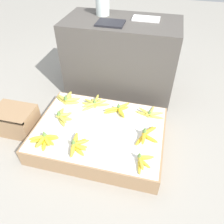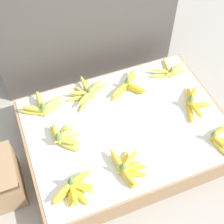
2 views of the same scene
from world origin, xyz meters
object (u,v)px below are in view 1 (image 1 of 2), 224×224
at_px(banana_bunch_middle_left, 62,116).
at_px(foam_tray_white, 146,19).
at_px(glass_jar, 103,4).
at_px(banana_bunch_front_midleft, 77,145).
at_px(banana_bunch_back_midright, 118,110).
at_px(wooden_crate, 16,120).
at_px(banana_bunch_front_left, 44,140).
at_px(banana_bunch_front_right, 143,161).
at_px(banana_bunch_back_right, 150,113).
at_px(banana_bunch_back_left, 67,99).
at_px(banana_bunch_middle_right, 146,135).
at_px(banana_bunch_back_midleft, 94,103).

relative_size(banana_bunch_middle_left, foam_tray_white, 0.83).
distance_m(glass_jar, foam_tray_white, 0.45).
relative_size(banana_bunch_front_midleft, banana_bunch_back_midright, 1.05).
height_order(wooden_crate, banana_bunch_front_midleft, banana_bunch_front_midleft).
height_order(banana_bunch_front_left, glass_jar, glass_jar).
bearing_deg(banana_bunch_front_left, glass_jar, 82.68).
bearing_deg(wooden_crate, banana_bunch_back_midright, 17.42).
xyz_separation_m(banana_bunch_front_right, banana_bunch_back_midright, (-0.29, 0.51, 0.00)).
xyz_separation_m(wooden_crate, banana_bunch_back_right, (1.19, 0.31, 0.07)).
height_order(banana_bunch_front_right, banana_bunch_back_left, banana_bunch_back_left).
bearing_deg(banana_bunch_middle_right, banana_bunch_front_left, -162.47).
bearing_deg(banana_bunch_front_right, banana_bunch_middle_right, 92.08).
relative_size(banana_bunch_back_right, glass_jar, 1.30).
distance_m(banana_bunch_front_left, banana_bunch_middle_right, 0.81).
xyz_separation_m(glass_jar, foam_tray_white, (0.44, -0.04, -0.09)).
relative_size(banana_bunch_middle_right, glass_jar, 1.24).
xyz_separation_m(wooden_crate, banana_bunch_back_left, (0.39, 0.31, 0.08)).
height_order(banana_bunch_back_midleft, foam_tray_white, foam_tray_white).
distance_m(banana_bunch_back_midleft, glass_jar, 0.97).
relative_size(banana_bunch_front_left, banana_bunch_back_left, 0.82).
xyz_separation_m(banana_bunch_back_midright, glass_jar, (-0.33, 0.71, 0.69)).
relative_size(banana_bunch_middle_left, banana_bunch_back_midleft, 0.77).
distance_m(banana_bunch_middle_right, banana_bunch_back_right, 0.28).
xyz_separation_m(banana_bunch_front_left, banana_bunch_middle_right, (0.77, 0.24, 0.00)).
relative_size(banana_bunch_back_midleft, banana_bunch_back_right, 1.05).
xyz_separation_m(banana_bunch_back_right, glass_jar, (-0.62, 0.69, 0.70)).
xyz_separation_m(banana_bunch_front_right, banana_bunch_middle_left, (-0.75, 0.30, 0.01)).
xyz_separation_m(banana_bunch_front_midleft, glass_jar, (-0.11, 1.20, 0.69)).
bearing_deg(foam_tray_white, banana_bunch_middle_right, -79.10).
bearing_deg(banana_bunch_back_left, glass_jar, 75.47).
height_order(wooden_crate, glass_jar, glass_jar).
bearing_deg(banana_bunch_back_midleft, banana_bunch_middle_right, -29.14).
bearing_deg(foam_tray_white, banana_bunch_front_left, -116.82).
bearing_deg(glass_jar, banana_bunch_middle_right, -57.43).
height_order(banana_bunch_middle_right, banana_bunch_back_midleft, banana_bunch_middle_right).
bearing_deg(glass_jar, banana_bunch_front_midleft, -84.63).
xyz_separation_m(banana_bunch_front_left, banana_bunch_back_midright, (0.49, 0.50, 0.00)).
distance_m(banana_bunch_middle_right, banana_bunch_back_left, 0.84).
height_order(banana_bunch_front_left, banana_bunch_front_midleft, banana_bunch_front_left).
distance_m(banana_bunch_front_left, banana_bunch_front_midleft, 0.27).
relative_size(banana_bunch_back_midright, foam_tray_white, 0.86).
height_order(wooden_crate, banana_bunch_front_right, banana_bunch_front_right).
height_order(banana_bunch_back_midright, glass_jar, glass_jar).
bearing_deg(banana_bunch_front_left, banana_bunch_back_midright, 45.48).
relative_size(banana_bunch_back_midright, glass_jar, 1.10).
relative_size(banana_bunch_middle_left, banana_bunch_back_midright, 0.96).
bearing_deg(banana_bunch_front_left, banana_bunch_front_midleft, 2.01).
bearing_deg(glass_jar, banana_bunch_back_midright, -65.06).
xyz_separation_m(banana_bunch_back_midleft, banana_bunch_back_right, (0.53, -0.02, -0.00)).
xyz_separation_m(banana_bunch_front_right, glass_jar, (-0.63, 1.22, 0.69)).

